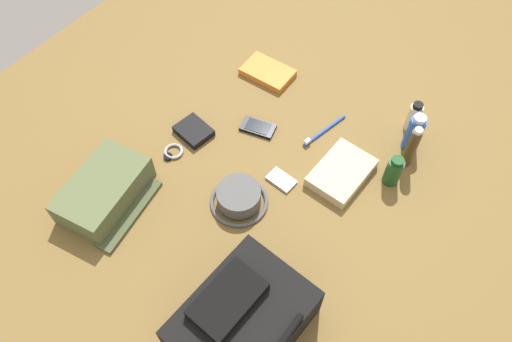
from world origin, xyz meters
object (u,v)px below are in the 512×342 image
at_px(deodorant_spray, 414,133).
at_px(media_player, 281,180).
at_px(toothbrush, 322,132).
at_px(shampoo_bottle, 394,171).
at_px(bucket_hat, 239,198).
at_px(paperback_novel, 268,72).
at_px(folded_towel, 341,173).
at_px(wristwatch, 173,152).
at_px(wallet, 194,131).
at_px(lotion_bottle, 414,117).
at_px(cell_phone, 258,127).
at_px(toiletry_pouch, 105,191).
at_px(cologne_bottle, 411,147).
at_px(backpack, 242,320).

xyz_separation_m(deodorant_spray, media_player, (0.35, -0.25, -0.06)).
bearing_deg(toothbrush, shampoo_bottle, 82.78).
height_order(bucket_hat, paperback_novel, bucket_hat).
distance_m(bucket_hat, folded_towel, 0.32).
bearing_deg(toothbrush, media_player, -0.31).
distance_m(wristwatch, wallet, 0.10).
distance_m(deodorant_spray, wristwatch, 0.76).
xyz_separation_m(lotion_bottle, cell_phone, (0.30, -0.40, -0.05)).
xyz_separation_m(deodorant_spray, wristwatch, (0.47, -0.59, -0.06)).
distance_m(deodorant_spray, media_player, 0.44).
bearing_deg(toiletry_pouch, media_player, 133.54).
xyz_separation_m(deodorant_spray, cologne_bottle, (0.07, 0.02, 0.01)).
relative_size(deodorant_spray, media_player, 1.61).
bearing_deg(deodorant_spray, backpack, -5.51).
height_order(deodorant_spray, wristwatch, deodorant_spray).
relative_size(lotion_bottle, wristwatch, 1.60).
height_order(shampoo_bottle, paperback_novel, shampoo_bottle).
bearing_deg(toothbrush, wristwatch, -43.93).
height_order(shampoo_bottle, wristwatch, shampoo_bottle).
relative_size(lotion_bottle, wallet, 1.03).
relative_size(media_player, wallet, 0.80).
distance_m(backpack, wristwatch, 0.60).
bearing_deg(folded_towel, lotion_bottle, 164.55).
xyz_separation_m(media_player, toothbrush, (-0.23, 0.00, 0.00)).
relative_size(backpack, folded_towel, 1.70).
distance_m(cologne_bottle, media_player, 0.40).
xyz_separation_m(backpack, deodorant_spray, (-0.78, 0.07, -0.00)).
relative_size(toiletry_pouch, cell_phone, 2.43).
xyz_separation_m(cell_phone, toothbrush, (-0.11, 0.18, -0.00)).
bearing_deg(media_player, toothbrush, 179.69).
bearing_deg(lotion_bottle, shampoo_bottle, 11.65).
height_order(toiletry_pouch, lotion_bottle, lotion_bottle).
height_order(shampoo_bottle, toothbrush, shampoo_bottle).
bearing_deg(wallet, wristwatch, 8.61).
bearing_deg(wallet, paperback_novel, -176.69).
height_order(cologne_bottle, wallet, cologne_bottle).
bearing_deg(cologne_bottle, toothbrush, -78.60).
height_order(backpack, folded_towel, backpack).
xyz_separation_m(wristwatch, toothbrush, (-0.35, 0.34, 0.00)).
distance_m(cell_phone, folded_towel, 0.32).
relative_size(cologne_bottle, media_player, 1.89).
height_order(media_player, wallet, wallet).
bearing_deg(cologne_bottle, paperback_novel, -95.54).
bearing_deg(cell_phone, toothbrush, 121.33).
height_order(lotion_bottle, deodorant_spray, deodorant_spray).
bearing_deg(folded_towel, shampoo_bottle, 119.84).
height_order(lotion_bottle, wallet, lotion_bottle).
bearing_deg(wristwatch, toothbrush, 136.07).
relative_size(lotion_bottle, shampoo_bottle, 1.03).
relative_size(deodorant_spray, shampoo_bottle, 1.27).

